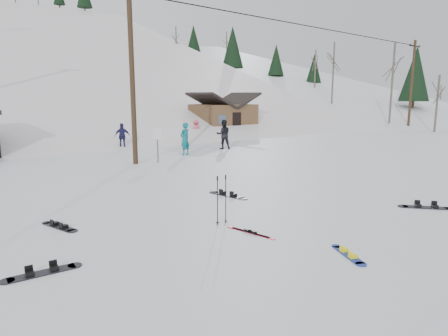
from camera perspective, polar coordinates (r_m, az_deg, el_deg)
ground at (r=9.16m, az=13.14°, el=-12.89°), size 200.00×200.00×0.00m
ski_slope at (r=62.70m, az=-29.26°, el=-5.28°), size 60.00×85.24×65.97m
ridge_right at (r=72.52m, az=2.43°, el=-1.13°), size 45.66×93.98×54.59m
treeline_right at (r=63.74m, az=5.62°, el=7.20°), size 20.00×60.00×10.00m
utility_pole at (r=21.19m, az=-13.01°, el=13.18°), size 2.00×0.26×9.00m
utility_pole_right at (r=46.27m, az=25.24°, el=10.86°), size 2.00×0.26×9.00m
trail_sign at (r=21.37m, az=-9.47°, el=4.12°), size 0.50×0.09×1.85m
cabin at (r=36.46m, az=-0.13°, el=7.17°), size 5.39×4.40×3.77m
hero_snowboard at (r=9.65m, az=17.32°, el=-11.69°), size 0.65×1.20×0.09m
hero_skis at (r=10.63m, az=3.79°, el=-9.14°), size 0.44×1.50×0.08m
ski_poles at (r=11.11m, az=-0.35°, el=-4.51°), size 0.38×0.10×1.40m
board_scatter_a at (r=9.15m, az=-24.53°, el=-13.41°), size 1.57×0.34×0.11m
board_scatter_b at (r=11.94m, az=-22.46°, el=-7.70°), size 0.65×1.42×0.10m
board_scatter_d at (r=14.40m, az=26.92°, el=-4.99°), size 1.26×1.35×0.12m
board_scatter_f at (r=14.37m, az=0.57°, el=-3.86°), size 0.63×1.67×0.12m
skier_teal at (r=23.94m, az=-5.61°, el=4.16°), size 0.82×0.67×1.95m
skier_dark at (r=26.55m, az=-0.08°, el=4.82°), size 1.17×1.08×1.94m
skier_pink at (r=32.40m, az=-4.04°, el=5.49°), size 1.03×0.62×1.57m
skier_navy at (r=27.21m, az=-14.31°, el=4.41°), size 1.10×0.75×1.73m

